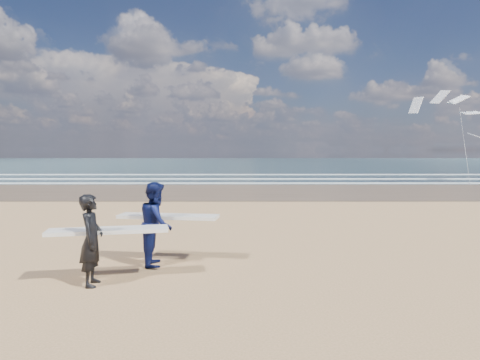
{
  "coord_description": "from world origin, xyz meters",
  "views": [
    {
      "loc": [
        3.11,
        -8.1,
        2.44
      ],
      "look_at": [
        3.13,
        6.0,
        1.45
      ],
      "focal_mm": 32.0,
      "sensor_mm": 36.0,
      "label": 1
    }
  ],
  "objects": [
    {
      "name": "surfer_near",
      "position": [
        0.48,
        -0.46,
        0.85
      ],
      "size": [
        2.26,
        1.15,
        1.65
      ],
      "color": "black",
      "rests_on": "ground"
    },
    {
      "name": "foam_breakers",
      "position": [
        20.0,
        28.1,
        0.05
      ],
      "size": [
        220.0,
        11.7,
        0.05
      ],
      "color": "white",
      "rests_on": "ground"
    },
    {
      "name": "ocean",
      "position": [
        20.0,
        72.0,
        0.01
      ],
      "size": [
        220.0,
        100.0,
        0.02
      ],
      "primitive_type": "cube",
      "color": "#172E34",
      "rests_on": "ground"
    },
    {
      "name": "surfer_far",
      "position": [
        1.36,
        0.9,
        0.89
      ],
      "size": [
        2.25,
        1.23,
        1.77
      ],
      "color": "#0B113D",
      "rests_on": "ground"
    },
    {
      "name": "kite_1",
      "position": [
        20.06,
        24.67,
        4.54
      ],
      "size": [
        6.68,
        4.84,
        7.72
      ],
      "color": "slate",
      "rests_on": "ground"
    }
  ]
}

